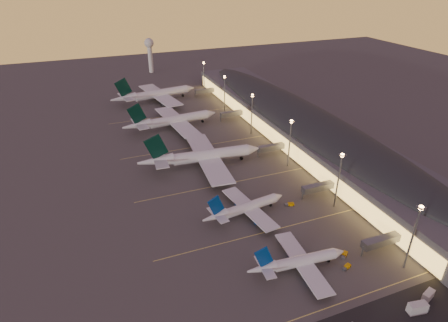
% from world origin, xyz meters
% --- Properties ---
extents(ground, '(700.00, 700.00, 0.00)m').
position_xyz_m(ground, '(0.00, 0.00, 0.00)').
color(ground, '#44423F').
extents(airliner_narrow_south, '(36.46, 32.66, 13.02)m').
position_xyz_m(airliner_narrow_south, '(0.51, -27.11, 3.37)').
color(airliner_narrow_south, silver).
rests_on(airliner_narrow_south, ground).
extents(airliner_narrow_north, '(39.01, 35.13, 13.93)m').
position_xyz_m(airliner_narrow_north, '(-3.17, 8.49, 3.60)').
color(airliner_narrow_north, silver).
rests_on(airliner_narrow_north, ground).
extents(airliner_wide_near, '(64.90, 59.29, 20.76)m').
position_xyz_m(airliner_wide_near, '(-6.11, 57.22, 5.34)').
color(airliner_wide_near, silver).
rests_on(airliner_wide_near, ground).
extents(airliner_wide_mid, '(62.74, 57.44, 20.06)m').
position_xyz_m(airliner_wide_mid, '(-7.52, 112.69, 5.17)').
color(airliner_wide_mid, silver).
rests_on(airliner_wide_mid, ground).
extents(airliner_wide_far, '(67.69, 62.38, 21.70)m').
position_xyz_m(airliner_wide_far, '(-5.95, 169.85, 5.59)').
color(airliner_wide_far, silver).
rests_on(airliner_wide_far, ground).
extents(terminal_building, '(56.35, 255.00, 17.46)m').
position_xyz_m(terminal_building, '(61.84, 72.47, 8.78)').
color(terminal_building, '#48474C').
rests_on(terminal_building, ground).
extents(light_masts, '(2.20, 217.20, 25.90)m').
position_xyz_m(light_masts, '(36.00, 65.00, 17.55)').
color(light_masts, slate).
rests_on(light_masts, ground).
extents(radar_tower, '(9.00, 9.00, 32.50)m').
position_xyz_m(radar_tower, '(10.00, 260.00, 21.87)').
color(radar_tower, silver).
rests_on(radar_tower, ground).
extents(lane_markings, '(90.00, 180.36, 0.00)m').
position_xyz_m(lane_markings, '(0.00, 40.00, 0.01)').
color(lane_markings, '#D8C659').
rests_on(lane_markings, ground).
extents(baggage_tug_a, '(3.94, 2.66, 1.09)m').
position_xyz_m(baggage_tug_a, '(17.06, -33.04, 0.50)').
color(baggage_tug_a, '#D39100').
rests_on(baggage_tug_a, ground).
extents(baggage_tug_b, '(3.97, 3.50, 1.15)m').
position_xyz_m(baggage_tug_b, '(20.18, -27.70, 0.52)').
color(baggage_tug_b, '#D39100').
rests_on(baggage_tug_b, ground).
extents(baggage_tug_c, '(4.24, 2.54, 1.18)m').
position_xyz_m(baggage_tug_c, '(18.32, 7.73, 0.54)').
color(baggage_tug_c, '#D39100').
rests_on(baggage_tug_c, ground).
extents(catering_truck_a, '(6.60, 3.44, 3.53)m').
position_xyz_m(catering_truck_a, '(25.16, -56.27, 1.65)').
color(catering_truck_a, silver).
rests_on(catering_truck_a, ground).
extents(catering_truck_b, '(5.56, 3.56, 2.92)m').
position_xyz_m(catering_truck_b, '(32.37, -53.49, 1.37)').
color(catering_truck_b, silver).
rests_on(catering_truck_b, ground).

